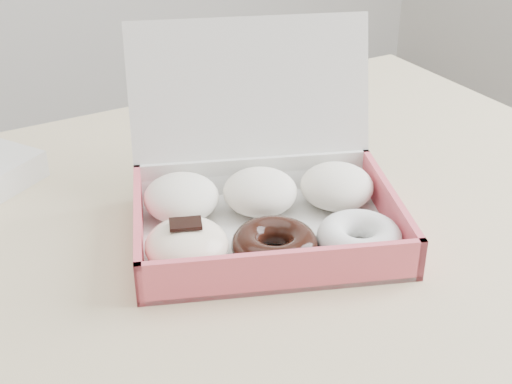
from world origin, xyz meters
TOP-DOWN VIEW (x-y plane):
  - table at (0.00, 0.00)m, footprint 1.20×0.80m
  - donut_box at (0.05, -0.04)m, footprint 0.39×0.37m

SIDE VIEW (x-z plane):
  - table at x=0.00m, z-range 0.30..1.05m
  - donut_box at x=0.05m, z-range 0.67..0.90m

